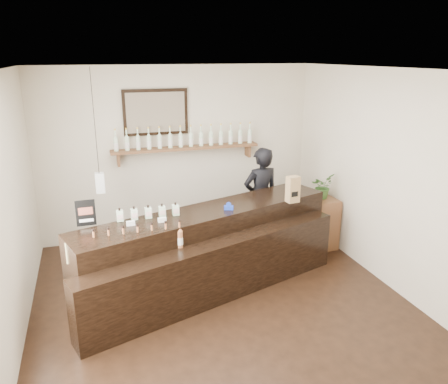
% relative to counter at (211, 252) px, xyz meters
% --- Properties ---
extents(ground, '(5.00, 5.00, 0.00)m').
position_rel_counter_xyz_m(ground, '(0.00, -0.57, -0.48)').
color(ground, black).
rests_on(ground, ground).
extents(room_shell, '(5.00, 5.00, 5.00)m').
position_rel_counter_xyz_m(room_shell, '(0.00, -0.57, 1.23)').
color(room_shell, beige).
rests_on(room_shell, ground).
extents(back_wall_decor, '(2.66, 0.96, 1.69)m').
position_rel_counter_xyz_m(back_wall_decor, '(-0.14, 1.81, 1.27)').
color(back_wall_decor, brown).
rests_on(back_wall_decor, ground).
extents(counter, '(3.66, 2.06, 1.19)m').
position_rel_counter_xyz_m(counter, '(0.00, 0.00, 0.00)').
color(counter, black).
rests_on(counter, ground).
extents(promo_sign, '(0.23, 0.03, 0.32)m').
position_rel_counter_xyz_m(promo_sign, '(-1.50, 0.06, 0.70)').
color(promo_sign, black).
rests_on(promo_sign, counter).
extents(paper_bag, '(0.18, 0.14, 0.36)m').
position_rel_counter_xyz_m(paper_bag, '(1.20, 0.11, 0.72)').
color(paper_bag, '#9F7A4C').
rests_on(paper_bag, counter).
extents(tape_dispenser, '(0.13, 0.08, 0.10)m').
position_rel_counter_xyz_m(tape_dispenser, '(0.27, 0.07, 0.58)').
color(tape_dispenser, '#1937AF').
rests_on(tape_dispenser, counter).
extents(side_cabinet, '(0.43, 0.57, 0.80)m').
position_rel_counter_xyz_m(side_cabinet, '(2.00, 0.71, -0.08)').
color(side_cabinet, brown).
rests_on(side_cabinet, ground).
extents(potted_plant, '(0.46, 0.44, 0.38)m').
position_rel_counter_xyz_m(potted_plant, '(2.00, 0.71, 0.52)').
color(potted_plant, '#386026').
rests_on(potted_plant, side_cabinet).
extents(shopkeeper, '(0.71, 0.51, 1.82)m').
position_rel_counter_xyz_m(shopkeeper, '(1.09, 0.98, 0.43)').
color(shopkeeper, black).
rests_on(shopkeeper, ground).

